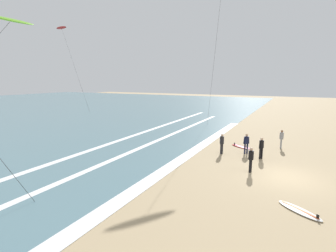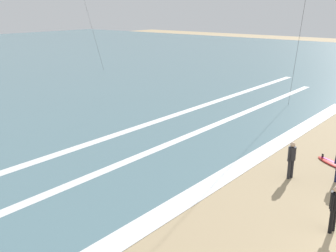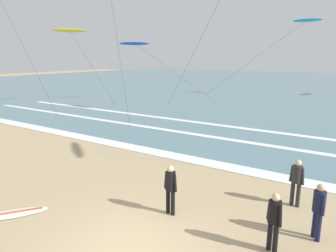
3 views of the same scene
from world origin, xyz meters
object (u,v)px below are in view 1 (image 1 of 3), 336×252
Objects in this scene: surfer_foreground_main at (261,146)px; kite_red_distant_high at (62,28)px; surfer_background_far at (251,157)px; surfer_left_far at (281,137)px; surfboard_left_pile at (299,210)px; kite_lime_mid_center at (11,21)px; surfer_mid_group at (222,142)px; surfer_right_near at (246,142)px; surfboard_near_water at (242,147)px.

kite_red_distant_high reaches higher than surfer_foreground_main.
kite_red_distant_high reaches higher than surfer_background_far.
surfer_left_far is at bearing -108.38° from kite_red_distant_high.
kite_lime_mid_center reaches higher than surfboard_left_pile.
surfer_mid_group is 9.15m from surfboard_left_pile.
kite_red_distant_high is (20.36, 38.96, 14.39)m from surfer_background_far.
surfer_background_far is 46.26m from kite_red_distant_high.
surfer_left_far is at bearing -38.90° from surfer_right_near.
surfboard_left_pile is (-8.14, -3.79, -0.91)m from surfer_right_near.
surfer_right_near is 1.00× the size of surfer_background_far.
surfer_right_near and surfer_background_far have the same top height.
surfer_left_far is 11.19m from surfboard_left_pile.
surfer_right_near is 0.16× the size of kite_lime_mid_center.
surfboard_left_pile is (-7.25, -5.51, -0.91)m from surfer_mid_group.
surfer_right_near is at bearing -159.64° from surfboard_near_water.
surfer_foreground_main is 1.00× the size of surfer_left_far.
kite_red_distant_high is at bearing 43.51° from kite_lime_mid_center.
surfboard_left_pile is (-11.06, -1.44, -0.91)m from surfer_left_far.
surfboard_left_pile is 0.13× the size of kite_red_distant_high.
surfer_left_far is 0.16× the size of kite_lime_mid_center.
surfer_mid_group is 0.77× the size of surfboard_left_pile.
kite_red_distant_high is (24.46, 41.76, 15.30)m from surfboard_left_pile.
surfer_left_far is 0.77× the size of surfboard_left_pile.
surfer_mid_group and surfer_left_far have the same top height.
surfer_right_near is 43.76m from kite_red_distant_high.
surfer_mid_group is 3.02m from surfboard_near_water.
surfboard_near_water is at bearing -111.28° from kite_red_distant_high.
surfboard_left_pile is at bearing -155.83° from surfboard_near_water.
kite_red_distant_high is (16.32, 37.96, 14.39)m from surfer_right_near.
surfer_right_near is at bearing 141.10° from surfer_left_far.
surfer_right_near is 0.77× the size of surfboard_left_pile.
surfer_mid_group is 42.63m from kite_red_distant_high.
surfer_right_near is 4.17m from surfer_background_far.
kite_lime_mid_center is 0.63× the size of kite_red_distant_high.
surfer_left_far and surfer_background_far have the same top height.
surfer_right_near is 2.12m from surfboard_near_water.
kite_red_distant_high is at bearing 62.41° from surfer_background_far.
surfer_right_near is 9.03m from surfboard_left_pile.
surfer_mid_group is at bearing 90.96° from surfer_foreground_main.
surfer_mid_group is at bearing -56.60° from kite_lime_mid_center.
surfer_background_far is 0.10× the size of kite_red_distant_high.
surfer_mid_group reaches higher than surfboard_near_water.
surfer_left_far is at bearing -69.52° from surfboard_near_water.
surfboard_left_pile is at bearing -172.60° from surfer_left_far.
kite_red_distant_high is at bearing 68.72° from surfboard_near_water.
kite_lime_mid_center is at bearing 128.98° from surfboard_near_water.
surfboard_left_pile is (-4.10, -2.79, -0.91)m from surfer_background_far.
surfer_background_far is 6.14m from surfboard_near_water.
surfer_left_far is (2.92, -2.36, 0.00)m from surfer_right_near.
surfer_foreground_main is 0.77× the size of surfboard_left_pile.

